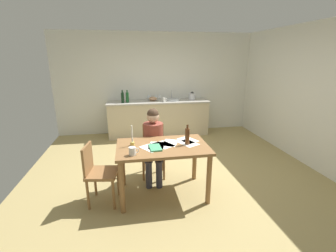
{
  "coord_description": "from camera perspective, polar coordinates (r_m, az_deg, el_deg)",
  "views": [
    {
      "loc": [
        -0.76,
        -3.63,
        1.99
      ],
      "look_at": [
        -0.11,
        0.13,
        0.85
      ],
      "focal_mm": 24.91,
      "sensor_mm": 36.0,
      "label": 1
    }
  ],
  "objects": [
    {
      "name": "bottle_oil",
      "position": [
        5.85,
        -11.06,
        6.89
      ],
      "size": [
        0.07,
        0.07,
        0.31
      ],
      "color": "black",
      "rests_on": "kitchen_counter"
    },
    {
      "name": "wine_glass_back_right",
      "position": [
        6.12,
        -4.81,
        7.33
      ],
      "size": [
        0.07,
        0.07,
        0.15
      ],
      "color": "silver",
      "rests_on": "kitchen_counter"
    },
    {
      "name": "paper_flyer",
      "position": [
        3.33,
        -2.8,
        -4.75
      ],
      "size": [
        0.27,
        0.34,
        0.0
      ],
      "primitive_type": "cube",
      "rotation": [
        0.0,
        0.0,
        -0.24
      ],
      "color": "white",
      "rests_on": "dining_table"
    },
    {
      "name": "wine_glass_back_left",
      "position": [
        6.13,
        -4.29,
        7.35
      ],
      "size": [
        0.07,
        0.07,
        0.15
      ],
      "color": "silver",
      "rests_on": "kitchen_counter"
    },
    {
      "name": "paper_receipt",
      "position": [
        3.55,
        4.87,
        -3.44
      ],
      "size": [
        0.33,
        0.36,
        0.0
      ],
      "primitive_type": "cube",
      "rotation": [
        0.0,
        0.0,
        0.5
      ],
      "color": "white",
      "rests_on": "dining_table"
    },
    {
      "name": "person_seated",
      "position": [
        3.82,
        -3.6,
        -3.5
      ],
      "size": [
        0.36,
        0.61,
        1.19
      ],
      "color": "brown",
      "rests_on": "ground"
    },
    {
      "name": "sink_unit",
      "position": [
        6.08,
        1.19,
        6.49
      ],
      "size": [
        0.36,
        0.36,
        0.24
      ],
      "color": "#B2B7BC",
      "rests_on": "kitchen_counter"
    },
    {
      "name": "chair_side_empty",
      "position": [
        3.39,
        -16.79,
        -10.54
      ],
      "size": [
        0.46,
        0.46,
        0.86
      ],
      "color": "olive",
      "rests_on": "ground"
    },
    {
      "name": "coffee_mug",
      "position": [
        3.03,
        -8.65,
        -6.1
      ],
      "size": [
        0.13,
        0.09,
        0.11
      ],
      "color": "white",
      "rests_on": "dining_table"
    },
    {
      "name": "paper_letter",
      "position": [
        3.42,
        0.5,
        -4.12
      ],
      "size": [
        0.31,
        0.36,
        0.0
      ],
      "primitive_type": "cube",
      "rotation": [
        0.0,
        0.0,
        -0.42
      ],
      "color": "white",
      "rests_on": "dining_table"
    },
    {
      "name": "ground_plane",
      "position": [
        4.22,
        1.81,
        -11.84
      ],
      "size": [
        5.2,
        5.2,
        0.04
      ],
      "primitive_type": "cube",
      "color": "tan"
    },
    {
      "name": "stovetop_kettle",
      "position": [
        6.18,
        5.9,
        7.29
      ],
      "size": [
        0.18,
        0.18,
        0.22
      ],
      "color": "#B7BABF",
      "rests_on": "kitchen_counter"
    },
    {
      "name": "bottle_vinegar",
      "position": [
        5.86,
        -9.93,
        6.94
      ],
      "size": [
        0.08,
        0.08,
        0.31
      ],
      "color": "#194C23",
      "rests_on": "kitchen_counter"
    },
    {
      "name": "paper_envelope",
      "position": [
        3.35,
        -1.09,
        -4.58
      ],
      "size": [
        0.33,
        0.36,
        0.0
      ],
      "primitive_type": "cube",
      "rotation": [
        0.0,
        0.0,
        0.55
      ],
      "color": "white",
      "rests_on": "dining_table"
    },
    {
      "name": "kitchen_counter",
      "position": [
        6.12,
        -2.35,
        2.03
      ],
      "size": [
        2.59,
        0.64,
        0.9
      ],
      "color": "beige",
      "rests_on": "ground"
    },
    {
      "name": "paper_bill",
      "position": [
        3.24,
        -4.18,
        -5.36
      ],
      "size": [
        0.34,
        0.36,
        0.0
      ],
      "primitive_type": "cube",
      "rotation": [
        0.0,
        0.0,
        0.57
      ],
      "color": "white",
      "rests_on": "dining_table"
    },
    {
      "name": "wine_glass_by_kettle",
      "position": [
        6.14,
        -2.98,
        7.39
      ],
      "size": [
        0.07,
        0.07,
        0.15
      ],
      "color": "silver",
      "rests_on": "kitchen_counter"
    },
    {
      "name": "mixing_bowl",
      "position": [
        6.06,
        -3.7,
        6.69
      ],
      "size": [
        0.22,
        0.22,
        0.1
      ],
      "primitive_type": "ellipsoid",
      "color": "tan",
      "rests_on": "kitchen_counter"
    },
    {
      "name": "teacup_on_counter",
      "position": [
        5.88,
        -0.93,
        6.43
      ],
      "size": [
        0.11,
        0.07,
        0.1
      ],
      "color": "white",
      "rests_on": "kitchen_counter"
    },
    {
      "name": "wall_right",
      "position": [
        4.99,
        32.83,
        6.05
      ],
      "size": [
        0.12,
        5.2,
        2.6
      ],
      "primitive_type": "cube",
      "color": "silver",
      "rests_on": "ground"
    },
    {
      "name": "paper_notice",
      "position": [
        3.42,
        4.93,
        -4.2
      ],
      "size": [
        0.32,
        0.36,
        0.0
      ],
      "primitive_type": "cube",
      "rotation": [
        0.0,
        0.0,
        0.47
      ],
      "color": "white",
      "rests_on": "dining_table"
    },
    {
      "name": "candlestick",
      "position": [
        3.33,
        -8.73,
        -3.39
      ],
      "size": [
        0.06,
        0.06,
        0.3
      ],
      "color": "gold",
      "rests_on": "dining_table"
    },
    {
      "name": "chair_at_table",
      "position": [
        4.02,
        -3.6,
        -5.23
      ],
      "size": [
        0.44,
        0.44,
        0.88
      ],
      "color": "olive",
      "rests_on": "ground"
    },
    {
      "name": "wine_glass_near_sink",
      "position": [
        6.15,
        -2.12,
        7.42
      ],
      "size": [
        0.07,
        0.07,
        0.15
      ],
      "color": "silver",
      "rests_on": "kitchen_counter"
    },
    {
      "name": "dining_table",
      "position": [
        3.37,
        -1.34,
        -6.67
      ],
      "size": [
        1.29,
        0.82,
        0.78
      ],
      "color": "olive",
      "rests_on": "ground"
    },
    {
      "name": "wall_back",
      "position": [
        6.31,
        -2.88,
        10.32
      ],
      "size": [
        5.2,
        0.12,
        2.6
      ],
      "primitive_type": "cube",
      "color": "silver",
      "rests_on": "ground"
    },
    {
      "name": "wine_bottle_on_table",
      "position": [
        3.34,
        4.73,
        -2.49
      ],
      "size": [
        0.06,
        0.06,
        0.29
      ],
      "color": "#593319",
      "rests_on": "dining_table"
    },
    {
      "name": "book_magazine",
      "position": [
        3.22,
        -3.16,
        -5.32
      ],
      "size": [
        0.17,
        0.27,
        0.02
      ],
      "primitive_type": "cube",
      "rotation": [
        0.0,
        0.0,
        0.06
      ],
      "color": "#469D6D",
      "rests_on": "dining_table"
    }
  ]
}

